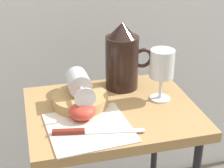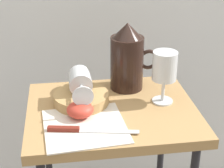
% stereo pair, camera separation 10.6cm
% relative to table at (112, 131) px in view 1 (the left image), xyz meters
% --- Properties ---
extents(table, '(0.50, 0.40, 0.68)m').
position_rel_table_xyz_m(table, '(0.00, 0.00, 0.00)').
color(table, '#AD8451').
rests_on(table, ground_plane).
extents(linen_napkin, '(0.24, 0.23, 0.00)m').
position_rel_table_xyz_m(linen_napkin, '(-0.09, -0.09, 0.08)').
color(linen_napkin, silver).
rests_on(linen_napkin, table).
extents(basket_tray, '(0.17, 0.17, 0.03)m').
position_rel_table_xyz_m(basket_tray, '(-0.09, 0.04, 0.10)').
color(basket_tray, tan).
rests_on(basket_tray, table).
extents(pitcher, '(0.16, 0.11, 0.22)m').
position_rel_table_xyz_m(pitcher, '(0.07, 0.13, 0.17)').
color(pitcher, black).
rests_on(pitcher, table).
extents(wine_glass_upright, '(0.07, 0.07, 0.16)m').
position_rel_table_xyz_m(wine_glass_upright, '(0.16, 0.02, 0.19)').
color(wine_glass_upright, silver).
rests_on(wine_glass_upright, table).
extents(wine_glass_tipped_near, '(0.07, 0.15, 0.07)m').
position_rel_table_xyz_m(wine_glass_tipped_near, '(-0.09, 0.05, 0.15)').
color(wine_glass_tipped_near, silver).
rests_on(wine_glass_tipped_near, basket_tray).
extents(apple_half_left, '(0.08, 0.08, 0.04)m').
position_rel_table_xyz_m(apple_half_left, '(-0.10, -0.04, 0.11)').
color(apple_half_left, '#CC3D2D').
rests_on(apple_half_left, linen_napkin).
extents(knife, '(0.24, 0.06, 0.01)m').
position_rel_table_xyz_m(knife, '(-0.10, -0.12, 0.09)').
color(knife, silver).
rests_on(knife, linen_napkin).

